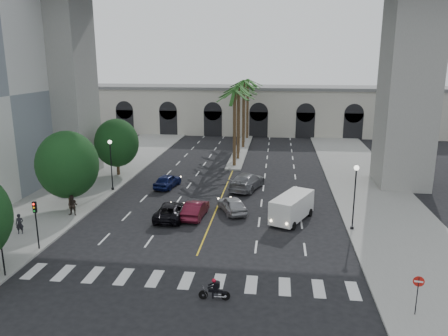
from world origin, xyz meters
TOP-DOWN VIEW (x-y plane):
  - ground at (0.00, 0.00)m, footprint 140.00×140.00m
  - sidewalk_left at (-15.00, 15.00)m, footprint 8.00×100.00m
  - sidewalk_right at (15.00, 15.00)m, footprint 8.00×100.00m
  - median at (0.00, 38.00)m, footprint 2.00×24.00m
  - pier_building at (0.00, 55.00)m, footprint 71.00×10.50m
  - bridge at (3.42, 22.00)m, footprint 75.00×13.00m
  - palm_a at (0.00, 28.00)m, footprint 3.20×3.20m
  - palm_b at (0.10, 32.00)m, footprint 3.20×3.20m
  - palm_c at (-0.20, 36.00)m, footprint 3.20×3.20m
  - palm_d at (0.15, 40.00)m, footprint 3.20×3.20m
  - palm_e at (-0.10, 44.00)m, footprint 3.20×3.20m
  - palm_f at (0.20, 48.00)m, footprint 3.20×3.20m
  - street_tree_mid at (-13.00, 10.00)m, footprint 5.44×5.44m
  - street_tree_far at (-13.00, 22.00)m, footprint 5.04×5.04m
  - lamp_post_left_far at (-11.40, 16.00)m, footprint 0.40×0.40m
  - lamp_post_right at (11.40, 8.00)m, footprint 0.40×0.40m
  - traffic_signal_near at (-11.30, -2.50)m, footprint 0.25×0.18m
  - traffic_signal_far at (-11.30, 1.50)m, footprint 0.25×0.18m
  - motorcycle_rider at (2.08, -3.45)m, footprint 1.80×0.49m
  - car_a at (1.50, 11.13)m, footprint 3.35×4.59m
  - car_b at (-1.50, 9.51)m, footprint 1.80×4.45m
  - car_c at (-3.46, 8.97)m, footprint 2.29×4.93m
  - car_d at (2.29, 18.40)m, footprint 3.93×6.32m
  - car_e at (-6.11, 17.99)m, footprint 2.43×4.53m
  - cargo_van at (6.68, 9.63)m, footprint 3.91×5.54m
  - pedestrian_a at (-14.17, 3.90)m, footprint 0.66×0.53m
  - pedestrian_b at (-11.96, 8.25)m, footprint 0.90×0.71m
  - do_not_enter_sign at (12.78, -3.85)m, footprint 0.57×0.11m

SIDE VIEW (x-z plane):
  - ground at x=0.00m, z-range 0.00..0.00m
  - sidewalk_left at x=-15.00m, z-range 0.00..0.15m
  - sidewalk_right at x=15.00m, z-range 0.00..0.15m
  - median at x=0.00m, z-range 0.00..0.20m
  - motorcycle_rider at x=2.08m, z-range -0.06..1.24m
  - car_c at x=-3.46m, z-range 0.00..1.37m
  - car_b at x=-1.50m, z-range 0.00..1.44m
  - car_a at x=1.50m, z-range 0.00..1.45m
  - car_e at x=-6.11m, z-range 0.00..1.46m
  - car_d at x=2.29m, z-range 0.00..1.71m
  - pedestrian_a at x=-14.17m, z-range 0.15..1.74m
  - pedestrian_b at x=-11.96m, z-range 0.15..1.95m
  - cargo_van at x=6.68m, z-range 0.13..2.35m
  - do_not_enter_sign at x=12.78m, z-range 0.53..2.89m
  - traffic_signal_near at x=-11.30m, z-range 0.69..4.34m
  - traffic_signal_far at x=-11.30m, z-range 0.69..4.34m
  - lamp_post_left_far at x=-11.40m, z-range 0.55..5.90m
  - lamp_post_right at x=11.40m, z-range 0.55..5.90m
  - street_tree_far at x=-13.00m, z-range 0.56..7.24m
  - street_tree_mid at x=-13.00m, z-range 0.61..7.81m
  - pier_building at x=0.00m, z-range 0.02..8.52m
  - palm_c at x=-0.20m, z-range 3.86..13.96m
  - palm_a at x=0.00m, z-range 3.95..14.25m
  - palm_e at x=-0.10m, z-range 3.99..14.39m
  - palm_b at x=0.10m, z-range 4.07..14.67m
  - palm_f at x=0.20m, z-range 4.11..14.81m
  - palm_d at x=0.15m, z-range 4.20..15.10m
  - bridge at x=3.42m, z-range 5.51..31.51m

